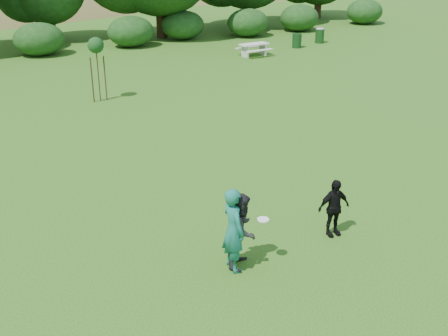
# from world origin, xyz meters

# --- Properties ---
(ground) EXTENTS (120.00, 120.00, 0.00)m
(ground) POSITION_xyz_m (0.00, 0.00, 0.00)
(ground) COLOR #19470C
(ground) RESTS_ON ground
(player_teal) EXTENTS (0.53, 0.76, 1.98)m
(player_teal) POSITION_xyz_m (-1.50, 0.13, 0.99)
(player_teal) COLOR #166658
(player_teal) RESTS_ON ground
(player_grey) EXTENTS (1.09, 1.08, 1.78)m
(player_grey) POSITION_xyz_m (-1.24, 0.17, 0.89)
(player_grey) COLOR #252527
(player_grey) RESTS_ON ground
(player_black) EXTENTS (0.92, 0.48, 1.50)m
(player_black) POSITION_xyz_m (1.44, 0.13, 0.75)
(player_black) COLOR black
(player_black) RESTS_ON ground
(trash_can_near) EXTENTS (0.60, 0.60, 0.90)m
(trash_can_near) POSITION_xyz_m (15.91, 20.05, 0.45)
(trash_can_near) COLOR #153A19
(trash_can_near) RESTS_ON ground
(frisbee) EXTENTS (0.27, 0.27, 0.03)m
(frisbee) POSITION_xyz_m (-0.86, -0.09, 1.17)
(frisbee) COLOR white
(frisbee) RESTS_ON ground
(sapling) EXTENTS (0.70, 0.70, 2.85)m
(sapling) POSITION_xyz_m (0.61, 14.73, 2.42)
(sapling) COLOR #382815
(sapling) RESTS_ON ground
(picnic_table) EXTENTS (1.80, 1.48, 0.76)m
(picnic_table) POSITION_xyz_m (12.04, 19.30, 0.52)
(picnic_table) COLOR beige
(picnic_table) RESTS_ON ground
(trash_can_lidded) EXTENTS (0.60, 0.60, 1.05)m
(trash_can_lidded) POSITION_xyz_m (18.29, 20.58, 0.54)
(trash_can_lidded) COLOR #163D18
(trash_can_lidded) RESTS_ON ground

